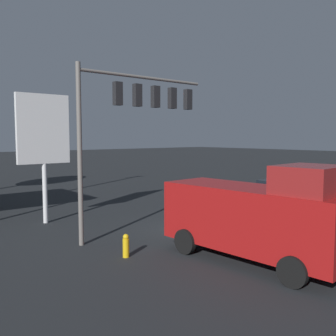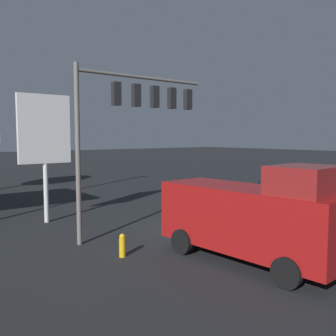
{
  "view_description": "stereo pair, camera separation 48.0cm",
  "coord_description": "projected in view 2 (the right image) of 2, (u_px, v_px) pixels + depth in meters",
  "views": [
    {
      "loc": [
        12.3,
        12.68,
        4.49
      ],
      "look_at": [
        0.0,
        -2.0,
        2.86
      ],
      "focal_mm": 40.0,
      "sensor_mm": 36.0,
      "label": 1
    },
    {
      "loc": [
        11.93,
        12.99,
        4.49
      ],
      "look_at": [
        0.0,
        -2.0,
        2.86
      ],
      "focal_mm": 40.0,
      "sensor_mm": 36.0,
      "label": 2
    }
  ],
  "objects": [
    {
      "name": "price_sign",
      "position": [
        44.0,
        133.0,
        19.23
      ],
      "size": [
        2.71,
        0.27,
        6.63
      ],
      "color": "silver",
      "rests_on": "ground"
    },
    {
      "name": "ground_plane",
      "position": [
        194.0,
        230.0,
        17.91
      ],
      "size": [
        200.0,
        200.0,
        0.0
      ],
      "primitive_type": "plane",
      "color": "black"
    },
    {
      "name": "delivery_truck",
      "position": [
        253.0,
        216.0,
        13.16
      ],
      "size": [
        2.88,
        6.93,
        3.58
      ],
      "rotation": [
        0.0,
        0.0,
        1.63
      ],
      "color": "maroon",
      "rests_on": "ground"
    },
    {
      "name": "fire_hydrant",
      "position": [
        122.0,
        245.0,
        13.93
      ],
      "size": [
        0.24,
        0.24,
        0.88
      ],
      "color": "gold",
      "rests_on": "ground"
    },
    {
      "name": "traffic_signal_assembly",
      "position": [
        134.0,
        109.0,
        16.83
      ],
      "size": [
        6.73,
        0.43,
        7.45
      ],
      "color": "slate",
      "rests_on": "ground"
    },
    {
      "name": "sedan_far",
      "position": [
        280.0,
        197.0,
        21.82
      ],
      "size": [
        4.45,
        2.16,
        1.93
      ],
      "rotation": [
        0.0,
        0.0,
        -0.03
      ],
      "color": "navy",
      "rests_on": "ground"
    }
  ]
}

